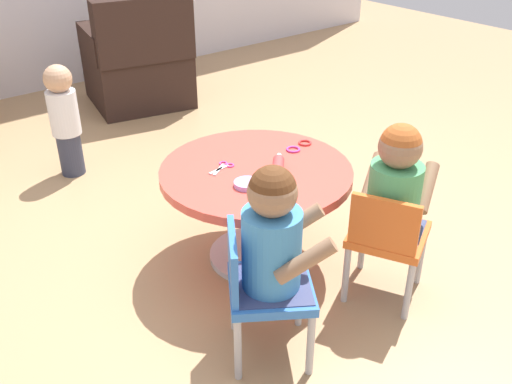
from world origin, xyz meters
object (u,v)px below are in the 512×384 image
child_chair_left (261,287)px  craft_scissors (223,167)px  seated_child_left (273,234)px  child_chair_right (387,237)px  seated_child_right (395,184)px  craft_table (256,192)px  rolling_pin (278,167)px  armchair_dark (139,65)px  toddler_standing (64,117)px

child_chair_left → craft_scissors: size_ratio=3.77×
seated_child_left → child_chair_right: (0.57, -0.05, -0.23)m
seated_child_right → craft_scissors: 0.74m
craft_table → child_chair_right: 0.61m
craft_table → rolling_pin: size_ratio=4.68×
craft_table → armchair_dark: 2.23m
toddler_standing → rolling_pin: bearing=-76.0°
toddler_standing → craft_scissors: 1.30m
craft_scissors → seated_child_right: bearing=-59.5°
child_chair_left → craft_scissors: bearing=65.7°
craft_table → child_chair_right: child_chair_right is taller
child_chair_left → armchair_dark: size_ratio=0.63×
armchair_dark → rolling_pin: bearing=-103.7°
child_chair_right → seated_child_left: bearing=174.6°
seated_child_left → rolling_pin: bearing=47.3°
armchair_dark → child_chair_right: bearing=-97.6°
craft_table → seated_child_left: bearing=-123.5°
craft_table → seated_child_left: seated_child_left is taller
child_chair_right → toddler_standing: bearing=105.8°
craft_scissors → craft_table: bearing=-43.2°
child_chair_right → child_chair_left: bearing=172.8°
armchair_dark → rolling_pin: (-0.55, -2.23, 0.19)m
child_chair_left → toddler_standing: toddler_standing is taller
seated_child_right → rolling_pin: size_ratio=2.82×
seated_child_left → seated_child_right: same height
child_chair_left → craft_scissors: (0.26, 0.58, 0.17)m
craft_table → child_chair_left: bearing=-127.3°
seated_child_left → child_chair_right: size_ratio=0.95×
child_chair_right → seated_child_right: (0.04, 0.02, 0.23)m
child_chair_left → seated_child_right: (0.64, -0.06, 0.23)m
craft_table → child_chair_left: 0.61m
armchair_dark → rolling_pin: armchair_dark is taller
seated_child_left → toddler_standing: seated_child_left is taller
seated_child_right → craft_table: bearing=116.7°
child_chair_right → armchair_dark: (0.36, 2.71, 0.00)m
craft_table → rolling_pin: 0.18m
child_chair_left → child_chair_right: same height
rolling_pin → seated_child_right: bearing=-64.1°
child_chair_right → rolling_pin: (-0.18, 0.47, 0.20)m
child_chair_left → seated_child_left: bearing=-34.0°
child_chair_left → armchair_dark: armchair_dark is taller
seated_child_left → toddler_standing: (0.02, 1.88, -0.17)m
craft_scissors → child_chair_right: bearing=-62.5°
seated_child_right → craft_scissors: bearing=120.5°
craft_scissors → toddler_standing: bearing=99.2°
toddler_standing → craft_scissors: (0.21, -1.27, 0.12)m
seated_child_left → child_chair_right: bearing=-5.4°
craft_table → seated_child_left: size_ratio=1.66×
craft_table → armchair_dark: armchair_dark is taller
craft_table → child_chair_right: (0.24, -0.56, -0.05)m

